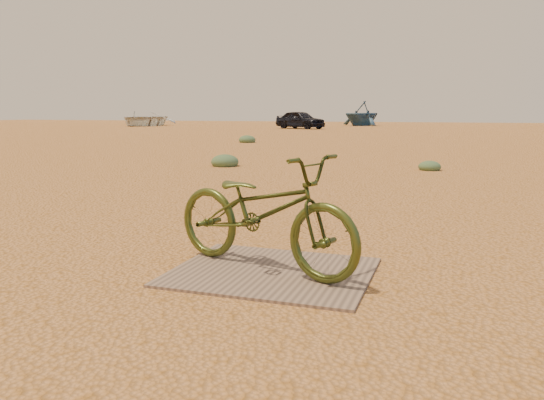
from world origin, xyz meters
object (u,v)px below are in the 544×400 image
(plywood_board, at_px, (272,272))
(car, at_px, (300,120))
(boat_near_left, at_px, (143,118))
(boat_far_left, at_px, (362,113))
(bicycle, at_px, (263,211))

(plywood_board, xyz_separation_m, car, (-9.31, 33.55, 0.64))
(car, distance_m, boat_near_left, 15.16)
(car, relative_size, boat_far_left, 0.93)
(plywood_board, bearing_deg, boat_far_left, 98.47)
(car, bearing_deg, boat_near_left, 103.96)
(car, relative_size, boat_near_left, 0.63)
(boat_far_left, bearing_deg, boat_near_left, -127.69)
(plywood_board, relative_size, bicycle, 0.87)
(car, distance_m, boat_far_left, 9.77)
(plywood_board, bearing_deg, bicycle, 159.80)
(bicycle, xyz_separation_m, boat_near_left, (-24.12, 36.33, 0.15))
(boat_near_left, distance_m, boat_far_left, 18.98)
(bicycle, xyz_separation_m, boat_far_left, (-6.29, 42.83, 0.59))
(plywood_board, height_order, boat_far_left, boat_far_left)
(bicycle, distance_m, boat_far_left, 43.30)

